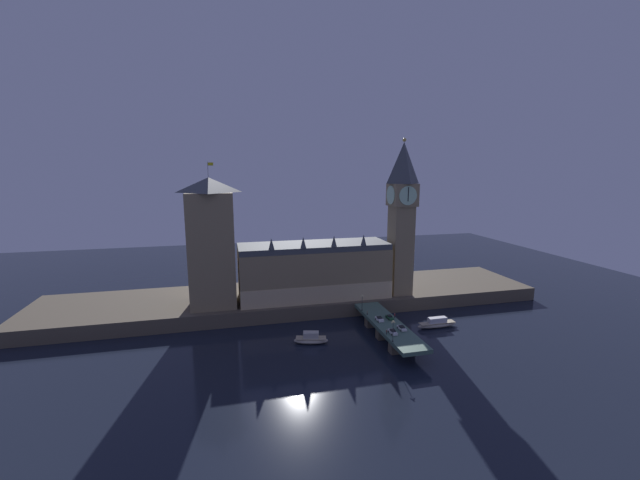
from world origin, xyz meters
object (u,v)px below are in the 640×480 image
clock_tower (402,214)px  car_southbound_trail (390,317)px  pedestrian_mid_walk (395,315)px  car_southbound_lead (402,328)px  pedestrian_far_rail (367,313)px  street_lamp_near (393,329)px  pedestrian_near_rail (387,332)px  boat_downstream (437,324)px  car_northbound_trail (393,332)px  victoria_tower (211,242)px  car_northbound_lead (379,319)px  street_lamp_far (362,301)px  boat_upstream (311,339)px

clock_tower → car_southbound_trail: size_ratio=16.50×
pedestrian_mid_walk → car_southbound_lead: bearing=-101.7°
pedestrian_far_rail → street_lamp_near: 24.89m
car_southbound_trail → pedestrian_near_rail: size_ratio=2.35×
car_southbound_lead → clock_tower: bearing=66.6°
car_southbound_trail → boat_downstream: bearing=1.2°
car_northbound_trail → car_southbound_lead: car_northbound_trail is taller
victoria_tower → pedestrian_far_rail: bearing=-24.0°
pedestrian_mid_walk → street_lamp_near: 21.76m
car_southbound_trail → street_lamp_near: size_ratio=0.56×
car_northbound_lead → car_southbound_lead: (4.50, -9.40, -0.09)m
street_lamp_far → boat_upstream: street_lamp_far is taller
car_southbound_trail → boat_upstream: car_southbound_trail is taller
pedestrian_mid_walk → boat_downstream: pedestrian_mid_walk is taller
car_northbound_lead → car_southbound_lead: car_northbound_lead is taller
car_southbound_trail → street_lamp_near: street_lamp_near is taller
car_northbound_lead → street_lamp_far: size_ratio=0.64×
pedestrian_mid_walk → boat_upstream: bearing=-175.9°
pedestrian_near_rail → car_southbound_trail: bearing=62.5°
pedestrian_far_rail → boat_downstream: size_ratio=0.10×
street_lamp_far → boat_upstream: bearing=-151.9°
street_lamp_near → street_lamp_far: (0.00, 29.44, -0.46)m
victoria_tower → pedestrian_near_rail: 76.76m
pedestrian_far_rail → car_northbound_trail: bearing=-83.1°
car_southbound_trail → car_northbound_lead: bearing=-166.9°
car_northbound_lead → boat_upstream: 26.55m
boat_upstream → boat_downstream: bearing=2.6°
victoria_tower → street_lamp_near: bearing=-41.3°
clock_tower → victoria_tower: (-80.30, 4.38, -9.93)m
car_southbound_trail → street_lamp_near: (-7.14, -18.85, 3.94)m
car_northbound_trail → boat_upstream: size_ratio=0.35×
street_lamp_near → car_southbound_lead: bearing=49.6°
car_northbound_trail → car_northbound_lead: bearing=90.0°
pedestrian_mid_walk → boat_upstream: 33.31m
victoria_tower → street_lamp_far: 64.57m
pedestrian_far_rail → boat_upstream: size_ratio=0.13×
pedestrian_near_rail → boat_upstream: 26.75m
pedestrian_mid_walk → car_southbound_trail: bearing=-168.9°
pedestrian_near_rail → boat_upstream: bearing=155.2°
clock_tower → pedestrian_far_rail: bearing=-137.3°
car_northbound_trail → street_lamp_near: size_ratio=0.61×
car_northbound_lead → street_lamp_far: street_lamp_far is taller
street_lamp_near → street_lamp_far: street_lamp_near is taller
car_southbound_trail → pedestrian_near_rail: 14.60m
car_southbound_trail → boat_downstream: car_southbound_trail is taller
clock_tower → boat_downstream: 48.42m
pedestrian_far_rail → boat_upstream: bearing=-162.2°
car_southbound_trail → boat_downstream: 20.80m
car_northbound_lead → car_southbound_trail: 4.62m
car_southbound_trail → street_lamp_far: size_ratio=0.63×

